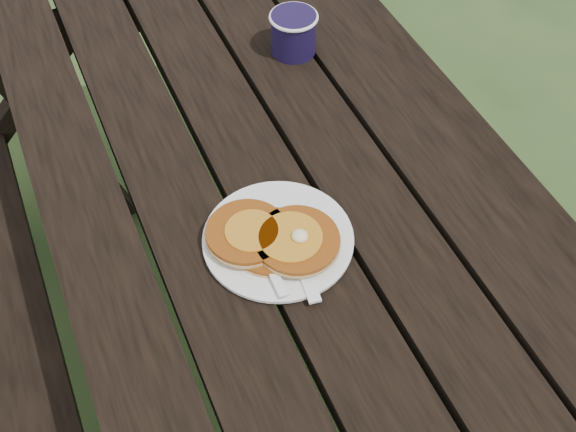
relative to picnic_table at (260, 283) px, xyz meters
name	(u,v)px	position (x,y,z in m)	size (l,w,h in m)	color
ground	(264,362)	(0.00, 0.00, -0.37)	(60.00, 60.00, 0.00)	#263E1A
picnic_table	(260,283)	(0.00, 0.00, 0.00)	(1.36, 1.80, 0.75)	black
plate	(278,240)	(-0.03, -0.18, 0.39)	(0.24, 0.24, 0.01)	white
pancake_stack	(273,238)	(-0.04, -0.19, 0.41)	(0.20, 0.18, 0.04)	#914510
knife	(299,256)	(-0.01, -0.23, 0.39)	(0.02, 0.18, 0.01)	white
fork	(271,269)	(-0.07, -0.24, 0.40)	(0.03, 0.16, 0.01)	white
coffee_cup	(294,31)	(0.19, 0.26, 0.43)	(0.10, 0.10, 0.09)	black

